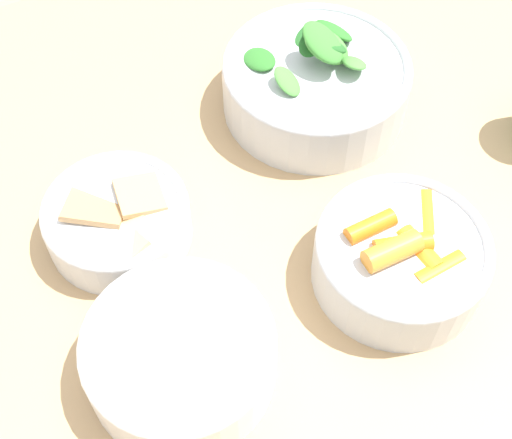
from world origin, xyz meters
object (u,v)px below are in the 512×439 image
object	(u,v)px
bowl_beans_hotdog	(180,355)
bowl_cookies	(118,219)
bowl_greens	(315,81)
bowl_carrots	(401,257)

from	to	relation	value
bowl_beans_hotdog	bowl_cookies	distance (m)	0.16
bowl_cookies	bowl_greens	bearing A→B (deg)	-164.82
bowl_greens	bowl_cookies	size ratio (longest dim) A/B	1.44
bowl_carrots	bowl_greens	xyz separation A→B (m)	(-0.04, -0.23, 0.00)
bowl_beans_hotdog	bowl_cookies	size ratio (longest dim) A/B	1.16
bowl_cookies	bowl_carrots	bearing A→B (deg)	143.19
bowl_beans_hotdog	bowl_greens	bearing A→B (deg)	-138.62
bowl_greens	bowl_cookies	xyz separation A→B (m)	(0.25, 0.07, -0.01)
bowl_carrots	bowl_cookies	size ratio (longest dim) A/B	1.13
bowl_carrots	bowl_beans_hotdog	bearing A→B (deg)	-0.98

